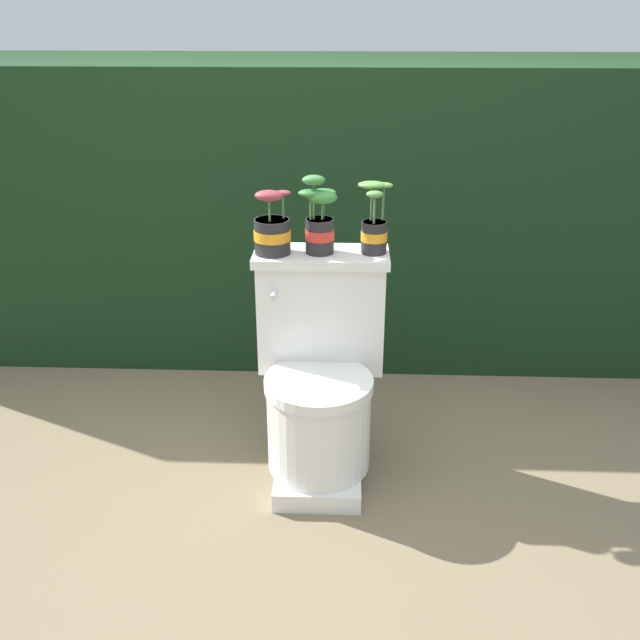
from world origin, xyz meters
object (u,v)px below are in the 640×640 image
toilet (320,380)px  potted_plant_midleft (319,222)px  potted_plant_middle (374,227)px  potted_plant_left (272,231)px

toilet → potted_plant_midleft: potted_plant_midleft is taller
toilet → potted_plant_midleft: bearing=92.9°
potted_plant_midleft → potted_plant_middle: potted_plant_midleft is taller
potted_plant_left → potted_plant_midleft: (0.15, 0.01, 0.03)m
toilet → potted_plant_middle: bearing=36.9°
potted_plant_midleft → potted_plant_middle: 0.18m
potted_plant_left → potted_plant_midleft: size_ratio=0.84×
potted_plant_midleft → toilet: bearing=-87.1°
potted_plant_left → potted_plant_midleft: bearing=4.8°
toilet → potted_plant_left: potted_plant_left is taller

